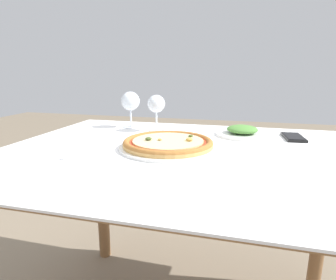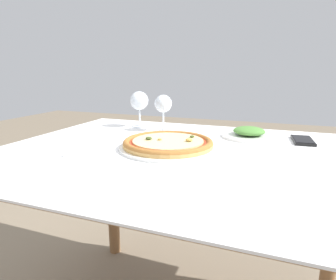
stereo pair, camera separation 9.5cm
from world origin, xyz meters
name	(u,v)px [view 1 (the left image)]	position (x,y,z in m)	size (l,w,h in m)	color
dining_table	(189,177)	(0.00, 0.00, 0.65)	(1.28, 0.94, 0.74)	brown
pizza_plate	(168,144)	(-0.08, 0.01, 0.76)	(0.33, 0.33, 0.04)	white
fork	(75,151)	(-0.36, -0.11, 0.75)	(0.04, 0.17, 0.00)	silver
wine_glass_far_left	(156,105)	(-0.20, 0.28, 0.86)	(0.08, 0.08, 0.16)	silver
wine_glass_far_right	(130,102)	(-0.34, 0.33, 0.86)	(0.09, 0.09, 0.17)	silver
cell_phone	(293,137)	(0.36, 0.28, 0.75)	(0.08, 0.15, 0.01)	black
side_plate	(242,132)	(0.17, 0.28, 0.76)	(0.21, 0.21, 0.04)	white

